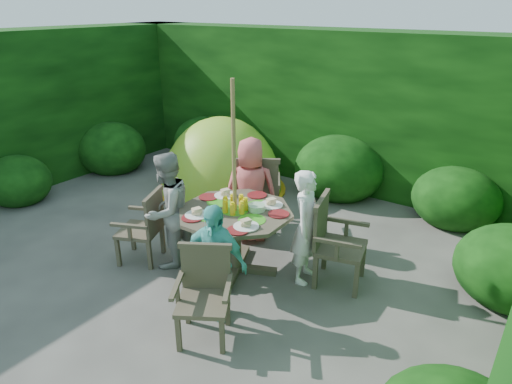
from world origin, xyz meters
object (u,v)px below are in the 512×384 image
Objects in this scene: dome_tent at (222,189)px; child_back at (251,190)px; garden_chair_right at (334,240)px; garden_chair_back at (257,192)px; patio_table at (236,220)px; child_right at (307,227)px; parasol_pole at (234,182)px; garden_chair_left at (145,226)px; child_left at (167,211)px; child_front at (214,261)px; garden_chair_front at (204,292)px.

child_back is at bearing -48.78° from dome_tent.
garden_chair_back reaches higher than garden_chair_right.
dome_tent reaches higher than patio_table.
child_back reaches higher than patio_table.
child_back is (-1.05, 0.42, 0.04)m from child_right.
garden_chair_left is at bearing -156.64° from parasol_pole.
child_left is (-0.73, -0.32, -0.41)m from parasol_pole.
child_left is at bearing -76.14° from dome_tent.
child_front is (0.31, -0.74, -0.05)m from patio_table.
parasol_pole is at bearing 102.28° from child_right.
child_right is (0.30, 1.34, 0.20)m from garden_chair_front.
parasol_pole is 2.32× the size of garden_chair_right.
child_back is at bearing 124.85° from garden_chair_left.
garden_chair_back is at bearing 112.82° from patio_table.
child_front is at bearing 61.37° from child_left.
child_front reaches higher than garden_chair_right.
patio_table is 1.12m from garden_chair_front.
child_left reaches higher than garden_chair_right.
patio_table is at bearing 81.13° from garden_chair_front.
child_left reaches higher than patio_table.
parasol_pole is 1.28m from garden_chair_front.
dome_tent is at bearing -162.36° from child_left.
garden_chair_right is 0.69× the size of child_left.
patio_table reaches higher than garden_chair_front.
patio_table is at bearing 80.39° from child_back.
patio_table is 0.80m from child_right.
patio_table is at bearing 36.24° from parasol_pole.
parasol_pole reaches higher than child_left.
garden_chair_right is at bearing 37.22° from garden_chair_front.
garden_chair_left is 0.72× the size of child_front.
parasol_pole reaches higher than garden_chair_back.
garden_chair_right is at bearing 124.91° from garden_chair_back.
dome_tent is (-0.71, 2.27, -0.45)m from garden_chair_left.
child_back reaches higher than garden_chair_front.
garden_chair_right is at bearing 24.13° from parasol_pole.
child_right reaches higher than dome_tent.
child_back is 1.15× the size of child_front.
child_front is 0.49× the size of dome_tent.
child_right is 2.95m from dome_tent.
garden_chair_front is at bearing 79.76° from child_back.
child_right is 1.13m from child_front.
garden_chair_left is 0.66× the size of child_right.
child_back is at bearing 104.85° from child_front.
child_right is 0.94× the size of child_left.
parasol_pole is 1.60× the size of child_left.
garden_chair_right is (1.00, 0.45, -0.59)m from parasol_pole.
patio_table is 1.69× the size of garden_chair_back.
child_right is at bearing 23.36° from patio_table.
patio_table is at bearing 79.20° from garden_chair_back.
patio_table is at bearing 104.54° from child_front.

